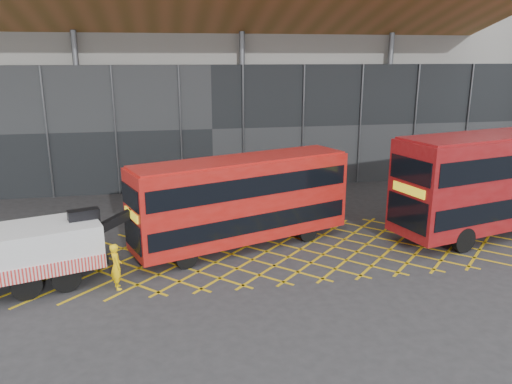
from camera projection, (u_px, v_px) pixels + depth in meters
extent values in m
plane|color=#2C2C2F|center=(195.00, 257.00, 21.93)|extent=(120.00, 120.00, 0.00)
cube|color=gold|center=(81.00, 265.00, 21.06)|extent=(7.16, 7.16, 0.01)
cube|color=gold|center=(81.00, 265.00, 21.06)|extent=(7.16, 7.16, 0.01)
cube|color=gold|center=(120.00, 262.00, 21.35)|extent=(7.16, 7.16, 0.01)
cube|color=gold|center=(120.00, 262.00, 21.35)|extent=(7.16, 7.16, 0.01)
cube|color=gold|center=(158.00, 259.00, 21.64)|extent=(7.16, 7.16, 0.01)
cube|color=gold|center=(158.00, 259.00, 21.64)|extent=(7.16, 7.16, 0.01)
cube|color=gold|center=(195.00, 257.00, 21.92)|extent=(7.16, 7.16, 0.01)
cube|color=gold|center=(195.00, 257.00, 21.92)|extent=(7.16, 7.16, 0.01)
cube|color=gold|center=(231.00, 254.00, 22.21)|extent=(7.16, 7.16, 0.01)
cube|color=gold|center=(231.00, 254.00, 22.21)|extent=(7.16, 7.16, 0.01)
cube|color=gold|center=(267.00, 251.00, 22.50)|extent=(7.16, 7.16, 0.01)
cube|color=gold|center=(267.00, 251.00, 22.50)|extent=(7.16, 7.16, 0.01)
cube|color=gold|center=(301.00, 249.00, 22.79)|extent=(7.16, 7.16, 0.01)
cube|color=gold|center=(301.00, 249.00, 22.79)|extent=(7.16, 7.16, 0.01)
cube|color=gold|center=(334.00, 247.00, 23.07)|extent=(7.16, 7.16, 0.01)
cube|color=gold|center=(334.00, 247.00, 23.07)|extent=(7.16, 7.16, 0.01)
cube|color=gold|center=(367.00, 244.00, 23.36)|extent=(7.16, 7.16, 0.01)
cube|color=gold|center=(367.00, 244.00, 23.36)|extent=(7.16, 7.16, 0.01)
cube|color=gold|center=(398.00, 242.00, 23.65)|extent=(7.16, 7.16, 0.01)
cube|color=gold|center=(398.00, 242.00, 23.65)|extent=(7.16, 7.16, 0.01)
cube|color=gold|center=(429.00, 240.00, 23.93)|extent=(7.16, 7.16, 0.01)
cube|color=gold|center=(429.00, 240.00, 23.93)|extent=(7.16, 7.16, 0.01)
cube|color=gold|center=(460.00, 238.00, 24.22)|extent=(7.16, 7.16, 0.01)
cube|color=gold|center=(460.00, 238.00, 24.22)|extent=(7.16, 7.16, 0.01)
cube|color=gold|center=(489.00, 235.00, 24.51)|extent=(7.16, 7.16, 0.01)
cube|color=gold|center=(489.00, 235.00, 24.51)|extent=(7.16, 7.16, 0.01)
cube|color=gray|center=(200.00, 49.00, 37.91)|extent=(55.00, 14.00, 18.00)
cube|color=black|center=(212.00, 128.00, 32.31)|extent=(55.00, 0.80, 8.00)
cylinder|color=#595B60|center=(81.00, 116.00, 30.42)|extent=(0.36, 0.36, 10.00)
cylinder|color=#595B60|center=(242.00, 112.00, 32.22)|extent=(0.36, 0.36, 10.00)
cylinder|color=#595B60|center=(387.00, 109.00, 34.01)|extent=(0.36, 0.36, 10.00)
cube|color=white|center=(15.00, 249.00, 18.49)|extent=(6.49, 4.13, 1.56)
cube|color=red|center=(19.00, 276.00, 17.58)|extent=(5.78, 1.86, 0.54)
cube|color=black|center=(84.00, 216.00, 19.40)|extent=(1.26, 0.81, 0.49)
cube|color=black|center=(110.00, 224.00, 19.97)|extent=(2.13, 0.96, 1.05)
cylinder|color=black|center=(66.00, 278.00, 18.61)|extent=(1.12, 0.65, 1.07)
cylinder|color=black|center=(59.00, 259.00, 20.35)|extent=(1.12, 0.65, 1.07)
cube|color=#AD140F|center=(242.00, 199.00, 22.60)|extent=(10.37, 5.66, 3.59)
cube|color=black|center=(242.00, 216.00, 22.82)|extent=(10.01, 5.58, 0.79)
cube|color=black|center=(242.00, 181.00, 22.38)|extent=(10.01, 5.58, 0.88)
cube|color=black|center=(133.00, 235.00, 20.31)|extent=(0.76, 1.97, 1.20)
cube|color=black|center=(130.00, 197.00, 19.88)|extent=(0.76, 1.97, 0.88)
cube|color=yellow|center=(131.00, 215.00, 20.07)|extent=(0.61, 1.57, 0.32)
cube|color=#AD140F|center=(242.00, 159.00, 22.12)|extent=(10.11, 5.41, 0.11)
cylinder|color=black|center=(186.00, 257.00, 20.63)|extent=(1.00, 0.59, 0.96)
cylinder|color=black|center=(168.00, 242.00, 22.35)|extent=(1.00, 0.59, 0.96)
cylinder|color=black|center=(307.00, 231.00, 23.67)|extent=(1.00, 0.59, 0.96)
cylinder|color=black|center=(284.00, 220.00, 25.38)|extent=(1.00, 0.59, 0.96)
cube|color=maroon|center=(506.00, 178.00, 24.46)|extent=(12.57, 5.77, 4.32)
cube|color=black|center=(504.00, 198.00, 24.73)|extent=(12.11, 5.70, 0.95)
cube|color=black|center=(509.00, 158.00, 24.20)|extent=(12.11, 5.70, 1.06)
cube|color=black|center=(407.00, 213.00, 22.21)|extent=(0.67, 2.44, 1.45)
cube|color=black|center=(410.00, 170.00, 21.69)|extent=(0.67, 2.44, 1.06)
cube|color=yellow|center=(409.00, 190.00, 21.93)|extent=(0.55, 1.94, 0.39)
cube|color=maroon|center=(512.00, 134.00, 23.88)|extent=(12.28, 5.49, 0.13)
cylinder|color=black|center=(463.00, 240.00, 22.33)|extent=(1.20, 0.61, 1.16)
cylinder|color=black|center=(423.00, 223.00, 24.55)|extent=(1.20, 0.61, 1.16)
imported|color=yellow|center=(116.00, 266.00, 18.73)|extent=(0.61, 0.76, 1.80)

